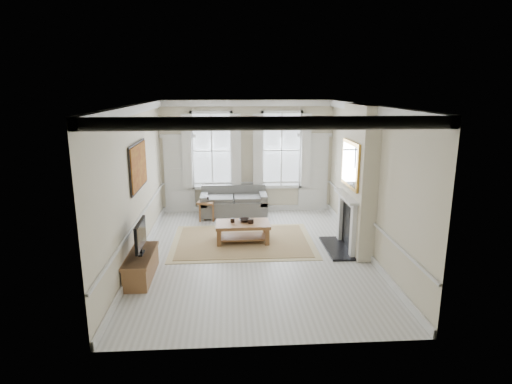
{
  "coord_description": "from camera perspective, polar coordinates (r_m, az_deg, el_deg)",
  "views": [
    {
      "loc": [
        -0.53,
        -9.24,
        3.78
      ],
      "look_at": [
        0.11,
        0.95,
        1.25
      ],
      "focal_mm": 30.0,
      "sensor_mm": 36.0,
      "label": 1
    }
  ],
  "objects": [
    {
      "name": "rug",
      "position": [
        10.76,
        -1.77,
        -6.59
      ],
      "size": [
        3.5,
        2.6,
        0.02
      ],
      "primitive_type": "cube",
      "color": "#9F8352",
      "rests_on": "floor"
    },
    {
      "name": "painting",
      "position": [
        9.9,
        -15.4,
        3.36
      ],
      "size": [
        0.05,
        1.66,
        1.06
      ],
      "primitive_type": "cube",
      "color": "#AE751D",
      "rests_on": "left_wall"
    },
    {
      "name": "window_left",
      "position": [
        12.94,
        -5.9,
        5.49
      ],
      "size": [
        1.26,
        0.2,
        2.2
      ],
      "primitive_type": null,
      "color": "#B2BCC6",
      "rests_on": "back_wall"
    },
    {
      "name": "ceramic_pot_b",
      "position": [
        10.54,
        -0.69,
        -3.92
      ],
      "size": [
        0.14,
        0.14,
        0.1
      ],
      "primitive_type": "cylinder",
      "color": "black",
      "rests_on": "coffee_table"
    },
    {
      "name": "door_left",
      "position": [
        13.15,
        -10.17,
        2.16
      ],
      "size": [
        0.9,
        0.08,
        2.3
      ],
      "primitive_type": "cube",
      "color": "silver",
      "rests_on": "floor"
    },
    {
      "name": "mirror",
      "position": [
        9.98,
        12.42,
        3.61
      ],
      "size": [
        0.06,
        1.26,
        1.06
      ],
      "primitive_type": "cube",
      "color": "#BB8833",
      "rests_on": "chimney_breast"
    },
    {
      "name": "floor",
      "position": [
        9.99,
        -0.29,
        -8.3
      ],
      "size": [
        7.2,
        7.2,
        0.0
      ],
      "primitive_type": "plane",
      "color": "#B7B5AD",
      "rests_on": "ground"
    },
    {
      "name": "ceramic_pot_a",
      "position": [
        10.62,
        -3.15,
        -3.79
      ],
      "size": [
        0.1,
        0.1,
        0.1
      ],
      "primitive_type": "cylinder",
      "color": "black",
      "rests_on": "coffee_table"
    },
    {
      "name": "door_right",
      "position": [
        13.32,
        7.65,
        2.4
      ],
      "size": [
        0.9,
        0.08,
        2.3
      ],
      "primitive_type": "cube",
      "color": "silver",
      "rests_on": "floor"
    },
    {
      "name": "window_right",
      "position": [
        13.02,
        3.42,
        5.59
      ],
      "size": [
        1.26,
        0.2,
        2.2
      ],
      "primitive_type": null,
      "color": "#B2BCC6",
      "rests_on": "back_wall"
    },
    {
      "name": "bowl",
      "position": [
        10.68,
        -1.54,
        -3.77
      ],
      "size": [
        0.28,
        0.28,
        0.07
      ],
      "primitive_type": "imported",
      "rotation": [
        0.0,
        0.0,
        0.01
      ],
      "color": "black",
      "rests_on": "coffee_table"
    },
    {
      "name": "coffee_table",
      "position": [
        10.62,
        -1.78,
        -4.54
      ],
      "size": [
        1.35,
        0.81,
        0.5
      ],
      "rotation": [
        0.0,
        0.0,
        0.02
      ],
      "color": "brown",
      "rests_on": "rug"
    },
    {
      "name": "hearth",
      "position": [
        10.47,
        10.73,
        -7.35
      ],
      "size": [
        0.55,
        1.5,
        0.05
      ],
      "primitive_type": "cube",
      "color": "black",
      "rests_on": "floor"
    },
    {
      "name": "chimney_breast",
      "position": [
        10.11,
        13.49,
        1.66
      ],
      "size": [
        0.35,
        1.7,
        3.38
      ],
      "primitive_type": "cube",
      "color": "beige",
      "rests_on": "floor"
    },
    {
      "name": "left_wall",
      "position": [
        9.69,
        -15.85,
        1.0
      ],
      "size": [
        0.0,
        7.2,
        7.2
      ],
      "primitive_type": "plane",
      "rotation": [
        1.57,
        0.0,
        1.57
      ],
      "color": "beige",
      "rests_on": "floor"
    },
    {
      "name": "back_wall",
      "position": [
        13.02,
        -1.23,
        4.72
      ],
      "size": [
        5.2,
        0.0,
        5.2
      ],
      "primitive_type": "plane",
      "rotation": [
        1.57,
        0.0,
        0.0
      ],
      "color": "beige",
      "rests_on": "floor"
    },
    {
      "name": "side_table",
      "position": [
        12.44,
        -6.6,
        -1.7
      ],
      "size": [
        0.56,
        0.56,
        0.56
      ],
      "rotation": [
        0.0,
        0.0,
        -0.27
      ],
      "color": "brown",
      "rests_on": "floor"
    },
    {
      "name": "tv",
      "position": [
        8.82,
        -15.15,
        -5.59
      ],
      "size": [
        0.08,
        0.9,
        0.68
      ],
      "color": "black",
      "rests_on": "tv_stand"
    },
    {
      "name": "ceiling",
      "position": [
        9.26,
        -0.32,
        11.57
      ],
      "size": [
        7.2,
        7.2,
        0.0
      ],
      "primitive_type": "plane",
      "rotation": [
        3.14,
        0.0,
        0.0
      ],
      "color": "white",
      "rests_on": "back_wall"
    },
    {
      "name": "sofa",
      "position": [
        12.81,
        -2.98,
        -1.55
      ],
      "size": [
        1.94,
        0.94,
        0.88
      ],
      "color": "#5A5A58",
      "rests_on": "floor"
    },
    {
      "name": "right_wall",
      "position": [
        9.97,
        14.78,
        1.42
      ],
      "size": [
        0.0,
        7.2,
        7.2
      ],
      "primitive_type": "plane",
      "rotation": [
        1.57,
        0.0,
        -1.57
      ],
      "color": "beige",
      "rests_on": "floor"
    },
    {
      "name": "tv_stand",
      "position": [
        9.06,
        -15.03,
        -9.48
      ],
      "size": [
        0.46,
        1.43,
        0.51
      ],
      "primitive_type": "cube",
      "color": "brown",
      "rests_on": "floor"
    },
    {
      "name": "fireplace",
      "position": [
        10.29,
        11.98,
        -3.62
      ],
      "size": [
        0.21,
        1.45,
        1.33
      ],
      "color": "silver",
      "rests_on": "floor"
    }
  ]
}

